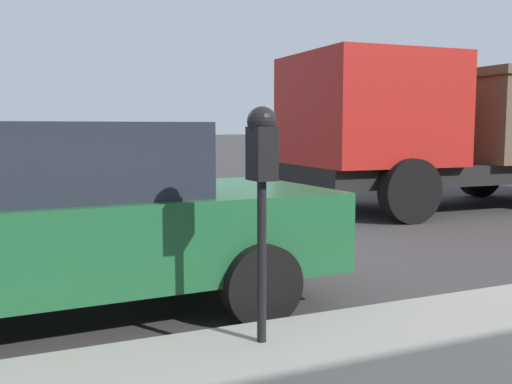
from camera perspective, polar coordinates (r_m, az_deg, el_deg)
The scene contains 4 objects.
ground_plane at distance 6.34m, azimuth -11.56°, elevation -7.90°, with size 220.00×220.00×0.00m, color #3D3A3A.
parking_meter at distance 3.79m, azimuth 0.55°, elevation 2.74°, with size 0.21×0.19×1.53m.
car_green at distance 5.02m, azimuth -19.79°, elevation -2.31°, with size 2.15×4.69×1.57m.
dump_truck at distance 12.66m, azimuth 21.91°, elevation 5.86°, with size 3.20×8.49×2.79m.
Camera 1 is at (-6.00, 1.36, 1.53)m, focal length 42.00 mm.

